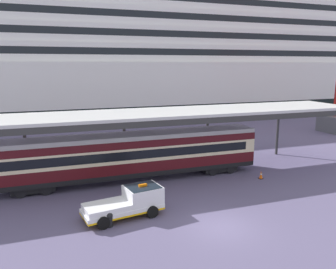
# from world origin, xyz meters

# --- Properties ---
(ground_plane) EXTENTS (400.00, 400.00, 0.00)m
(ground_plane) POSITION_xyz_m (0.00, 0.00, 0.00)
(ground_plane) COLOR #5A5275
(cruise_ship) EXTENTS (166.97, 25.20, 35.82)m
(cruise_ship) POSITION_xyz_m (0.83, 49.33, 11.55)
(cruise_ship) COLOR black
(cruise_ship) RESTS_ON ground
(platform_canopy) EXTENTS (43.02, 6.25, 5.81)m
(platform_canopy) POSITION_xyz_m (-3.02, 10.69, 5.58)
(platform_canopy) COLOR silver
(platform_canopy) RESTS_ON ground
(train_carriage) EXTENTS (22.31, 2.81, 4.11)m
(train_carriage) POSITION_xyz_m (-3.02, 10.28, 2.31)
(train_carriage) COLOR black
(train_carriage) RESTS_ON ground
(service_truck) EXTENTS (5.46, 2.90, 2.02)m
(service_truck) POSITION_xyz_m (-4.89, 3.46, 0.99)
(service_truck) COLOR white
(service_truck) RESTS_ON ground
(traffic_cone_near) EXTENTS (0.36, 0.36, 0.72)m
(traffic_cone_near) POSITION_xyz_m (7.66, 6.95, 0.35)
(traffic_cone_near) COLOR black
(traffic_cone_near) RESTS_ON ground
(traffic_cone_mid) EXTENTS (0.36, 0.36, 0.65)m
(traffic_cone_mid) POSITION_xyz_m (-2.52, 5.81, 0.32)
(traffic_cone_mid) COLOR black
(traffic_cone_mid) RESTS_ON ground
(quay_bollard) EXTENTS (0.48, 0.48, 0.96)m
(quay_bollard) POSITION_xyz_m (-6.48, 2.32, 0.52)
(quay_bollard) COLOR black
(quay_bollard) RESTS_ON ground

